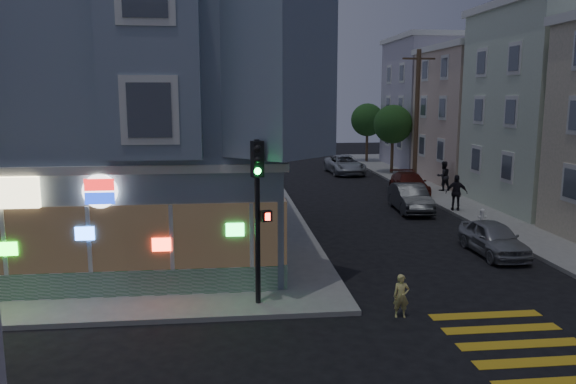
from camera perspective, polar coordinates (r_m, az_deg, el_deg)
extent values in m
plane|color=black|center=(14.15, -2.89, -16.00)|extent=(120.00, 120.00, 0.00)
cube|color=gray|center=(38.43, -25.62, -0.29)|extent=(33.00, 42.00, 0.15)
cube|color=gray|center=(43.30, 27.02, 0.64)|extent=(24.00, 42.00, 0.15)
cube|color=gray|center=(24.31, -19.03, 8.07)|extent=(14.00, 14.00, 11.00)
cube|color=silver|center=(24.40, -18.82, 4.20)|extent=(14.30, 14.30, 0.25)
cube|color=#196B33|center=(18.37, -22.96, -8.78)|extent=(13.60, 0.12, 0.80)
cube|color=#382B1E|center=(17.99, -23.25, -4.53)|extent=(13.60, 0.10, 2.00)
cylinder|color=white|center=(17.22, -18.56, 0.08)|extent=(1.00, 0.12, 1.00)
cube|color=beige|center=(42.82, 22.08, 7.06)|extent=(12.00, 8.60, 9.00)
cube|color=#B0A9BA|center=(50.91, 17.32, 8.49)|extent=(12.00, 8.60, 10.50)
cylinder|color=#4C3826|center=(38.89, 12.92, 7.32)|extent=(0.30, 0.30, 9.00)
cube|color=#4C3826|center=(38.93, 13.15, 13.06)|extent=(2.20, 0.12, 0.12)
cylinder|color=#4C3826|center=(44.85, 10.52, 3.98)|extent=(0.24, 0.24, 3.20)
sphere|color=#1B4B1A|center=(44.68, 10.61, 6.79)|extent=(3.00, 3.00, 3.00)
cylinder|color=#4C3826|center=(52.52, 8.02, 4.87)|extent=(0.24, 0.24, 3.20)
sphere|color=#1B4B1A|center=(52.38, 8.07, 7.27)|extent=(3.00, 3.00, 3.00)
imported|color=#F2E27B|center=(16.26, 11.43, -10.32)|extent=(0.48, 0.35, 1.23)
imported|color=black|center=(37.09, 15.50, 1.58)|extent=(1.05, 0.90, 1.88)
imported|color=black|center=(30.84, 16.75, -0.08)|extent=(1.20, 0.82, 1.89)
imported|color=#999DA0|center=(23.34, 20.14, -4.44)|extent=(1.56, 3.87, 1.32)
imported|color=#3B3E41|center=(30.75, 12.31, -0.60)|extent=(1.82, 4.52, 1.46)
imported|color=#561B13|center=(36.15, 12.21, 0.84)|extent=(2.29, 4.78, 1.34)
imported|color=#AFB4BA|center=(44.82, 5.78, 2.79)|extent=(2.68, 5.40, 1.47)
cylinder|color=black|center=(16.11, -3.12, -3.17)|extent=(0.15, 0.15, 4.79)
cube|color=black|center=(15.59, -3.14, 3.36)|extent=(0.38, 0.36, 1.01)
sphere|color=black|center=(15.41, -3.12, 4.47)|extent=(0.19, 0.19, 0.19)
sphere|color=black|center=(15.44, -3.11, 3.30)|extent=(0.19, 0.19, 0.19)
sphere|color=#19F23F|center=(15.48, -3.10, 2.14)|extent=(0.19, 0.19, 0.19)
cube|color=black|center=(15.91, -2.23, -2.45)|extent=(0.35, 0.29, 0.31)
cube|color=#FF2614|center=(15.80, -2.21, -2.53)|extent=(0.21, 0.02, 0.21)
cylinder|color=white|center=(28.19, 19.12, -2.49)|extent=(0.22, 0.22, 0.55)
sphere|color=white|center=(28.13, 19.15, -1.85)|extent=(0.24, 0.24, 0.24)
cylinder|color=white|center=(28.18, 19.12, -2.40)|extent=(0.41, 0.11, 0.11)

